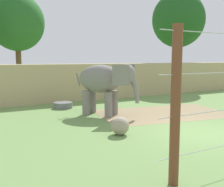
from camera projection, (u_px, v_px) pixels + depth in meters
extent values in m
plane|color=#6B8E4C|center=(200.00, 132.00, 10.95)|extent=(120.00, 120.00, 0.00)
cube|color=#937F5B|center=(163.00, 113.00, 14.79)|extent=(7.61, 5.51, 0.01)
cube|color=tan|center=(88.00, 81.00, 19.99)|extent=(36.00, 1.80, 2.56)
cylinder|color=gray|center=(114.00, 102.00, 14.42)|extent=(0.40, 0.40, 1.27)
cylinder|color=gray|center=(109.00, 104.00, 13.79)|extent=(0.40, 0.40, 1.27)
cylinder|color=gray|center=(92.00, 101.00, 14.95)|extent=(0.40, 0.40, 1.27)
cylinder|color=gray|center=(86.00, 103.00, 14.31)|extent=(0.40, 0.40, 1.27)
ellipsoid|color=gray|center=(100.00, 79.00, 14.21)|extent=(2.43, 2.66, 1.46)
ellipsoid|color=gray|center=(127.00, 75.00, 13.57)|extent=(1.34, 1.32, 1.05)
cube|color=gray|center=(129.00, 74.00, 14.10)|extent=(0.25, 0.82, 1.00)
cube|color=gray|center=(121.00, 75.00, 13.12)|extent=(0.76, 0.47, 1.00)
cylinder|color=gray|center=(134.00, 82.00, 13.46)|extent=(0.50, 0.53, 0.57)
cylinder|color=gray|center=(136.00, 90.00, 13.47)|extent=(0.38, 0.40, 0.53)
cylinder|color=gray|center=(137.00, 98.00, 13.49)|extent=(0.26, 0.26, 0.50)
cylinder|color=gray|center=(78.00, 80.00, 14.76)|extent=(0.24, 0.28, 0.73)
sphere|color=gray|center=(120.00, 126.00, 10.54)|extent=(0.70, 0.70, 0.70)
cylinder|color=brown|center=(175.00, 107.00, 6.17)|extent=(0.23, 0.23, 3.68)
cylinder|color=slate|center=(63.00, 105.00, 16.29)|extent=(1.10, 1.10, 0.35)
cylinder|color=#38607A|center=(63.00, 103.00, 16.27)|extent=(1.01, 1.01, 0.02)
cylinder|color=brown|center=(177.00, 65.00, 27.09)|extent=(0.44, 0.44, 4.54)
ellipsoid|color=#1E511E|center=(178.00, 20.00, 26.53)|extent=(5.07, 5.07, 5.32)
cylinder|color=brown|center=(19.00, 70.00, 22.57)|extent=(0.44, 0.44, 3.98)
ellipsoid|color=#235B23|center=(17.00, 22.00, 22.09)|extent=(4.37, 4.37, 4.59)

